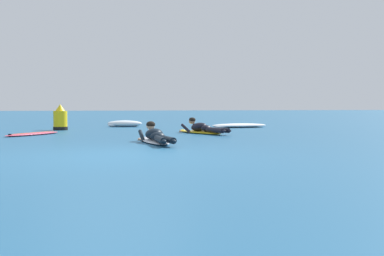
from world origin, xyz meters
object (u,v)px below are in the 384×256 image
at_px(surfer_near, 156,137).
at_px(surfer_far, 202,129).
at_px(channel_marker_buoy, 60,120).
at_px(drifting_surfboard, 32,134).

relative_size(surfer_near, surfer_far, 1.03).
distance_m(surfer_near, channel_marker_buoy, 6.97).
bearing_deg(surfer_near, drifting_surfboard, 130.47).
bearing_deg(surfer_near, channel_marker_buoy, 111.31).
relative_size(surfer_near, drifting_surfboard, 1.26).
xyz_separation_m(surfer_near, drifting_surfboard, (-3.17, 3.72, -0.11)).
xyz_separation_m(surfer_near, surfer_far, (1.91, 3.47, -0.00)).
bearing_deg(surfer_far, drifting_surfboard, 177.18).
relative_size(surfer_near, channel_marker_buoy, 2.89).
height_order(surfer_far, channel_marker_buoy, channel_marker_buoy).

